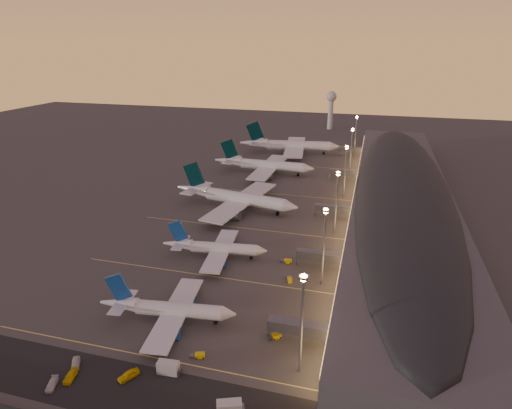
% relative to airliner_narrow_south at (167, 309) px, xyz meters
% --- Properties ---
extents(ground, '(700.00, 700.00, 0.00)m').
position_rel_airliner_narrow_south_xyz_m(ground, '(2.40, 30.36, -3.57)').
color(ground, '#3C3937').
extents(airliner_narrow_south, '(38.67, 34.82, 13.81)m').
position_rel_airliner_narrow_south_xyz_m(airliner_narrow_south, '(0.00, 0.00, 0.00)').
color(airliner_narrow_south, silver).
rests_on(airliner_narrow_south, ground).
extents(airliner_narrow_north, '(37.97, 34.16, 13.56)m').
position_rel_airliner_narrow_south_xyz_m(airliner_narrow_north, '(-0.73, 38.58, -0.07)').
color(airliner_narrow_north, silver).
rests_on(airliner_narrow_north, ground).
extents(airliner_wide_near, '(61.77, 56.96, 19.81)m').
position_rel_airliner_narrow_south_xyz_m(airliner_wide_near, '(-8.78, 86.11, 1.53)').
color(airliner_wide_near, silver).
rests_on(airliner_wide_near, ground).
extents(airliner_wide_mid, '(59.89, 54.44, 19.20)m').
position_rel_airliner_narrow_south_xyz_m(airliner_wide_mid, '(-10.08, 143.98, 1.37)').
color(airliner_wide_mid, silver).
rests_on(airliner_wide_mid, ground).
extents(airliner_wide_far, '(68.20, 62.66, 21.83)m').
position_rel_airliner_narrow_south_xyz_m(airliner_wide_far, '(-4.81, 194.60, 2.05)').
color(airliner_wide_far, silver).
rests_on(airliner_wide_far, ground).
extents(terminal_building, '(56.35, 255.00, 17.46)m').
position_rel_airliner_narrow_south_xyz_m(terminal_building, '(64.24, 102.83, 5.21)').
color(terminal_building, '#4A494E').
rests_on(terminal_building, ground).
extents(light_masts, '(2.20, 217.20, 25.90)m').
position_rel_airliner_narrow_south_xyz_m(light_masts, '(38.40, 95.36, 13.98)').
color(light_masts, slate).
rests_on(light_masts, ground).
extents(radar_tower, '(9.00, 9.00, 32.50)m').
position_rel_airliner_narrow_south_xyz_m(radar_tower, '(12.40, 290.36, 18.30)').
color(radar_tower, silver).
rests_on(radar_tower, ground).
extents(service_lane, '(260.00, 16.00, 0.01)m').
position_rel_airliner_narrow_south_xyz_m(service_lane, '(2.40, -25.64, -3.56)').
color(service_lane, black).
rests_on(service_lane, ground).
extents(lane_markings, '(90.00, 180.36, 0.00)m').
position_rel_airliner_narrow_south_xyz_m(lane_markings, '(2.40, 70.36, -3.56)').
color(lane_markings, '#D8C659').
rests_on(lane_markings, ground).
extents(baggage_tug_a, '(3.80, 2.46, 1.06)m').
position_rel_airliner_narrow_south_xyz_m(baggage_tug_a, '(13.72, -11.65, -3.09)').
color(baggage_tug_a, yellow).
rests_on(baggage_tug_a, ground).
extents(baggage_tug_b, '(3.87, 3.45, 1.12)m').
position_rel_airliner_narrow_south_xyz_m(baggage_tug_b, '(30.09, 0.37, -3.06)').
color(baggage_tug_b, yellow).
rests_on(baggage_tug_b, ground).
extents(baggage_tug_c, '(3.91, 1.83, 1.15)m').
position_rel_airliner_narrow_south_xyz_m(baggage_tug_c, '(24.90, 41.20, -3.05)').
color(baggage_tug_c, yellow).
rests_on(baggage_tug_c, ground).
extents(catering_truck_a, '(5.65, 2.56, 3.09)m').
position_rel_airliner_narrow_south_xyz_m(catering_truck_a, '(9.45, -18.39, -2.12)').
color(catering_truck_a, silver).
rests_on(catering_truck_a, ground).
extents(catering_truck_b, '(6.14, 4.13, 3.23)m').
position_rel_airliner_narrow_south_xyz_m(catering_truck_b, '(26.92, -25.72, -2.06)').
color(catering_truck_b, silver).
rests_on(catering_truck_b, ground).
extents(baggage_tug_d, '(2.49, 3.90, 1.08)m').
position_rel_airliner_narrow_south_xyz_m(baggage_tug_d, '(28.32, 29.38, -3.07)').
color(baggage_tug_d, yellow).
rests_on(baggage_tug_d, ground).
extents(service_van_a, '(3.35, 4.99, 1.34)m').
position_rel_airliner_narrow_south_xyz_m(service_van_a, '(-14.04, -29.25, -2.90)').
color(service_van_a, silver).
rests_on(service_van_a, ground).
extents(service_van_b, '(2.84, 5.11, 1.40)m').
position_rel_airliner_narrow_south_xyz_m(service_van_b, '(-11.67, -26.02, -2.87)').
color(service_van_b, yellow).
rests_on(service_van_b, ground).
extents(service_van_c, '(4.00, 4.88, 1.57)m').
position_rel_airliner_narrow_south_xyz_m(service_van_c, '(-13.15, -22.20, -2.79)').
color(service_van_c, silver).
rests_on(service_van_c, ground).
extents(service_van_d, '(4.34, 5.36, 1.72)m').
position_rel_airliner_narrow_south_xyz_m(service_van_d, '(1.07, -22.27, -2.71)').
color(service_van_d, yellow).
rests_on(service_van_d, ground).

